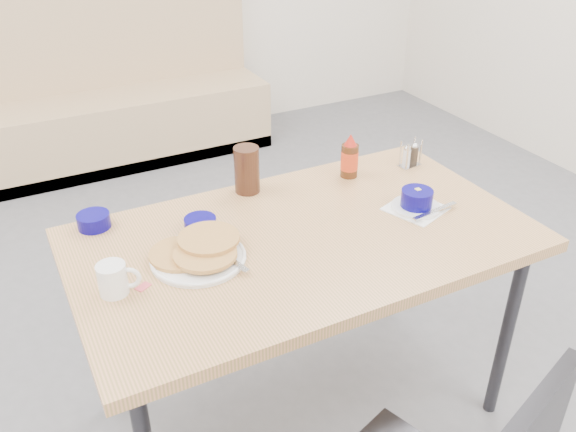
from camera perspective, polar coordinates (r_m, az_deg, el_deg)
name	(u,v)px	position (r m, az deg, el deg)	size (l,w,h in m)	color
booth_bench	(119,106)	(4.23, -15.55, 9.93)	(1.90, 0.56, 1.22)	tan
dining_table	(303,251)	(1.91, 1.43, -3.33)	(1.40, 0.80, 0.76)	tan
pancake_plate	(198,253)	(1.77, -8.38, -3.46)	(0.27, 0.28, 0.05)	white
coffee_mug	(114,279)	(1.67, -15.97, -5.66)	(0.11, 0.08, 0.09)	white
grits_setting	(417,201)	(2.03, 11.95, 1.37)	(0.23, 0.22, 0.07)	white
creamer_bowl	(94,221)	(1.99, -17.72, -0.44)	(0.10, 0.10, 0.05)	#090469
butter_bowl	(200,225)	(1.90, -8.20, -0.81)	(0.10, 0.10, 0.04)	#090469
amber_tumbler	(247,170)	(2.09, -3.87, 4.34)	(0.09, 0.09, 0.16)	#391E12
condiment_caddy	(410,157)	(2.33, 11.36, 5.44)	(0.09, 0.06, 0.10)	silver
syrup_bottle	(350,158)	(2.20, 5.78, 5.40)	(0.06, 0.06, 0.16)	#47230F
sugar_wrapper	(143,287)	(1.70, -13.40, -6.46)	(0.04, 0.03, 0.00)	#D84853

